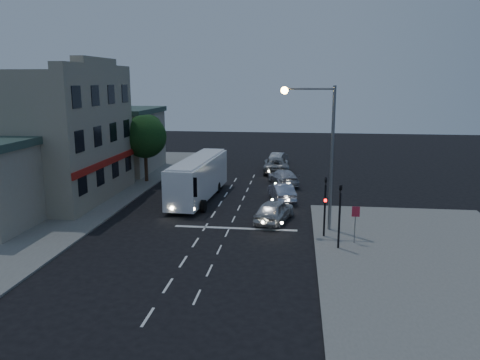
# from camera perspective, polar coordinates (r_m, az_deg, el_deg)

# --- Properties ---
(ground) EXTENTS (120.00, 120.00, 0.00)m
(ground) POSITION_cam_1_polar(r_m,az_deg,el_deg) (28.99, -5.03, -6.94)
(ground) COLOR black
(sidewalk_near) EXTENTS (12.00, 24.00, 0.12)m
(sidewalk_near) POSITION_cam_1_polar(r_m,az_deg,el_deg) (25.66, 23.06, -10.34)
(sidewalk_near) COLOR slate
(sidewalk_near) RESTS_ON ground
(sidewalk_far) EXTENTS (12.00, 50.00, 0.12)m
(sidewalk_far) POSITION_cam_1_polar(r_m,az_deg,el_deg) (40.66, -20.83, -2.06)
(sidewalk_far) COLOR slate
(sidewalk_far) RESTS_ON ground
(road_markings) EXTENTS (8.00, 30.55, 0.01)m
(road_markings) POSITION_cam_1_polar(r_m,az_deg,el_deg) (31.86, -1.53, -5.13)
(road_markings) COLOR silver
(road_markings) RESTS_ON ground
(tour_bus) EXTENTS (2.95, 11.07, 3.36)m
(tour_bus) POSITION_cam_1_polar(r_m,az_deg,el_deg) (37.73, -5.06, 0.38)
(tour_bus) COLOR white
(tour_bus) RESTS_ON ground
(car_suv) EXTENTS (2.90, 4.81, 1.53)m
(car_suv) POSITION_cam_1_polar(r_m,az_deg,el_deg) (31.82, 4.20, -3.75)
(car_suv) COLOR silver
(car_suv) RESTS_ON ground
(car_sedan_a) EXTENTS (2.54, 4.52, 1.41)m
(car_sedan_a) POSITION_cam_1_polar(r_m,az_deg,el_deg) (37.38, 5.07, -1.48)
(car_sedan_a) COLOR #ADAEBF
(car_sedan_a) RESTS_ON ground
(car_sedan_b) EXTENTS (3.39, 5.21, 1.40)m
(car_sedan_b) POSITION_cam_1_polar(r_m,az_deg,el_deg) (43.16, 5.28, 0.34)
(car_sedan_b) COLOR silver
(car_sedan_b) RESTS_ON ground
(car_sedan_c) EXTENTS (2.88, 5.78, 1.57)m
(car_sedan_c) POSITION_cam_1_polar(r_m,az_deg,el_deg) (48.96, 4.44, 1.85)
(car_sedan_c) COLOR gray
(car_sedan_c) RESTS_ON ground
(car_extra) EXTENTS (2.18, 4.22, 1.33)m
(car_extra) POSITION_cam_1_polar(r_m,az_deg,el_deg) (54.13, 4.73, 2.69)
(car_extra) COLOR #B1B1B3
(car_extra) RESTS_ON ground
(traffic_signal_main) EXTENTS (0.25, 0.35, 4.10)m
(traffic_signal_main) POSITION_cam_1_polar(r_m,az_deg,el_deg) (28.50, 10.34, -2.35)
(traffic_signal_main) COLOR black
(traffic_signal_main) RESTS_ON sidewalk_near
(traffic_signal_side) EXTENTS (0.18, 0.15, 4.10)m
(traffic_signal_side) POSITION_cam_1_polar(r_m,az_deg,el_deg) (26.65, 12.08, -3.44)
(traffic_signal_side) COLOR black
(traffic_signal_side) RESTS_ON sidewalk_near
(regulatory_sign) EXTENTS (0.45, 0.12, 2.20)m
(regulatory_sign) POSITION_cam_1_polar(r_m,az_deg,el_deg) (27.90, 13.89, -4.58)
(regulatory_sign) COLOR slate
(regulatory_sign) RESTS_ON sidewalk_near
(streetlight) EXTENTS (3.32, 0.44, 9.00)m
(streetlight) POSITION_cam_1_polar(r_m,az_deg,el_deg) (29.27, 9.93, 4.64)
(streetlight) COLOR slate
(streetlight) RESTS_ON sidewalk_near
(main_building) EXTENTS (10.12, 12.00, 11.00)m
(main_building) POSITION_cam_1_polar(r_m,az_deg,el_deg) (40.26, -22.58, 5.06)
(main_building) COLOR gray
(main_building) RESTS_ON sidewalk_far
(low_building_north) EXTENTS (9.40, 9.40, 6.50)m
(low_building_north) POSITION_cam_1_polar(r_m,az_deg,el_deg) (50.99, -15.38, 4.83)
(low_building_north) COLOR gray
(low_building_north) RESTS_ON sidewalk_far
(street_tree) EXTENTS (4.00, 4.00, 6.20)m
(street_tree) POSITION_cam_1_polar(r_m,az_deg,el_deg) (44.39, -11.53, 5.44)
(street_tree) COLOR black
(street_tree) RESTS_ON sidewalk_far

